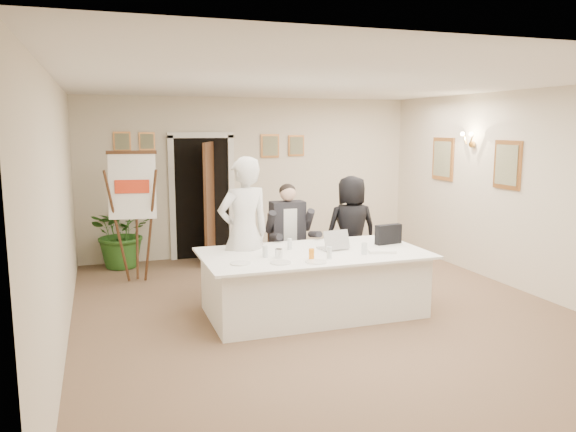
% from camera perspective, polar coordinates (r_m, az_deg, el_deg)
% --- Properties ---
extents(floor, '(7.00, 7.00, 0.00)m').
position_cam_1_polar(floor, '(7.13, 3.76, -9.72)').
color(floor, brown).
rests_on(floor, ground).
extents(ceiling, '(6.00, 7.00, 0.02)m').
position_cam_1_polar(ceiling, '(6.77, 4.01, 13.34)').
color(ceiling, white).
rests_on(ceiling, wall_back).
extents(wall_back, '(6.00, 0.10, 2.80)m').
position_cam_1_polar(wall_back, '(10.11, -3.77, 3.98)').
color(wall_back, '#EDE1C8').
rests_on(wall_back, floor).
extents(wall_front, '(6.00, 0.10, 2.80)m').
position_cam_1_polar(wall_front, '(3.87, 24.25, -5.10)').
color(wall_front, '#EDE1C8').
rests_on(wall_front, floor).
extents(wall_left, '(0.10, 7.00, 2.80)m').
position_cam_1_polar(wall_left, '(6.30, -22.19, 0.25)').
color(wall_left, '#EDE1C8').
rests_on(wall_left, floor).
extents(wall_right, '(0.10, 7.00, 2.80)m').
position_cam_1_polar(wall_right, '(8.42, 23.11, 2.25)').
color(wall_right, '#EDE1C8').
rests_on(wall_right, floor).
extents(doorway, '(1.14, 0.86, 2.20)m').
position_cam_1_polar(doorway, '(9.78, -8.47, 1.63)').
color(doorway, black).
rests_on(doorway, floor).
extents(pictures_back_wall, '(3.40, 0.06, 0.80)m').
position_cam_1_polar(pictures_back_wall, '(9.87, -8.27, 6.41)').
color(pictures_back_wall, '#C07C41').
rests_on(pictures_back_wall, wall_back).
extents(pictures_right_wall, '(0.06, 2.20, 0.80)m').
position_cam_1_polar(pictures_right_wall, '(9.30, 18.18, 5.27)').
color(pictures_right_wall, '#C07C41').
rests_on(pictures_right_wall, wall_right).
extents(wall_sconce, '(0.20, 0.30, 0.24)m').
position_cam_1_polar(wall_sconce, '(9.24, 17.94, 7.44)').
color(wall_sconce, '#BB893C').
rests_on(wall_sconce, wall_right).
extents(conference_table, '(2.74, 1.46, 0.78)m').
position_cam_1_polar(conference_table, '(6.99, 2.58, -6.72)').
color(conference_table, white).
rests_on(conference_table, floor).
extents(seated_man, '(0.80, 0.83, 1.52)m').
position_cam_1_polar(seated_man, '(7.95, 0.06, -2.05)').
color(seated_man, black).
rests_on(seated_man, floor).
extents(flip_chart, '(0.69, 0.47, 1.91)m').
position_cam_1_polar(flip_chart, '(8.53, -15.30, -0.77)').
color(flip_chart, '#322110').
rests_on(flip_chart, floor).
extents(standing_man, '(0.79, 0.60, 1.93)m').
position_cam_1_polar(standing_man, '(7.06, -4.49, -1.79)').
color(standing_man, silver).
rests_on(standing_man, floor).
extents(standing_woman, '(0.82, 0.57, 1.59)m').
position_cam_1_polar(standing_woman, '(8.31, 6.42, -1.37)').
color(standing_woman, black).
rests_on(standing_woman, floor).
extents(potted_palm, '(1.25, 1.14, 1.20)m').
position_cam_1_polar(potted_palm, '(9.58, -16.43, -1.49)').
color(potted_palm, '#2B5E1F').
rests_on(potted_palm, floor).
extents(laptop, '(0.38, 0.40, 0.28)m').
position_cam_1_polar(laptop, '(7.06, 4.56, -2.23)').
color(laptop, '#B7BABC').
rests_on(laptop, conference_table).
extents(laptop_bag, '(0.38, 0.16, 0.26)m').
position_cam_1_polar(laptop_bag, '(7.44, 10.15, -1.84)').
color(laptop_bag, black).
rests_on(laptop_bag, conference_table).
extents(paper_stack, '(0.38, 0.32, 0.03)m').
position_cam_1_polar(paper_stack, '(6.97, 9.48, -3.50)').
color(paper_stack, white).
rests_on(paper_stack, conference_table).
extents(plate_left, '(0.28, 0.28, 0.01)m').
position_cam_1_polar(plate_left, '(6.31, -4.86, -4.81)').
color(plate_left, white).
rests_on(plate_left, conference_table).
extents(plate_mid, '(0.30, 0.30, 0.01)m').
position_cam_1_polar(plate_mid, '(6.32, -0.77, -4.76)').
color(plate_mid, white).
rests_on(plate_mid, conference_table).
extents(plate_near, '(0.31, 0.31, 0.01)m').
position_cam_1_polar(plate_near, '(6.36, 2.86, -4.68)').
color(plate_near, white).
rests_on(plate_near, conference_table).
extents(glass_a, '(0.08, 0.08, 0.14)m').
position_cam_1_polar(glass_a, '(6.60, -2.33, -3.62)').
color(glass_a, silver).
rests_on(glass_a, conference_table).
extents(glass_b, '(0.07, 0.07, 0.14)m').
position_cam_1_polar(glass_b, '(6.54, 4.22, -3.74)').
color(glass_b, silver).
rests_on(glass_b, conference_table).
extents(glass_c, '(0.07, 0.07, 0.14)m').
position_cam_1_polar(glass_c, '(6.80, 7.76, -3.30)').
color(glass_c, silver).
rests_on(glass_c, conference_table).
extents(glass_d, '(0.07, 0.07, 0.14)m').
position_cam_1_polar(glass_d, '(7.00, 0.17, -2.87)').
color(glass_d, silver).
rests_on(glass_d, conference_table).
extents(oj_glass, '(0.08, 0.08, 0.13)m').
position_cam_1_polar(oj_glass, '(6.48, 2.40, -3.91)').
color(oj_glass, orange).
rests_on(oj_glass, conference_table).
extents(steel_jug, '(0.11, 0.11, 0.11)m').
position_cam_1_polar(steel_jug, '(6.55, -0.94, -3.84)').
color(steel_jug, silver).
rests_on(steel_jug, conference_table).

